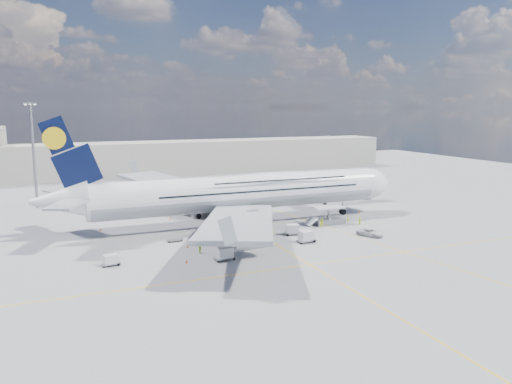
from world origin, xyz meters
name	(u,v)px	position (x,y,z in m)	size (l,w,h in m)	color
ground	(260,235)	(0.00, 0.00, 0.00)	(300.00, 300.00, 0.00)	gray
taxi_line_main	(260,235)	(0.00, 0.00, 0.01)	(0.25, 220.00, 0.01)	#EBB00C
taxi_line_cross	(310,265)	(0.00, -20.00, 0.01)	(120.00, 0.25, 0.01)	#EBB00C
taxi_line_diag	(300,218)	(14.00, 10.00, 0.01)	(0.25, 100.00, 0.01)	#EBB00C
airliner	(242,192)	(0.26, 10.00, 6.87)	(77.26, 79.15, 23.71)	white
jet_bridge	(336,178)	(29.81, 20.94, 6.85)	(18.80, 12.10, 8.50)	#B7B7BC
cargo_loader	(328,218)	(16.82, 2.89, 1.25)	(8.53, 3.20, 3.67)	silver
light_mast	(34,154)	(-40.00, 45.00, 13.21)	(3.00, 0.70, 25.50)	gray
terminal	(158,158)	(0.00, 95.00, 6.00)	(180.00, 16.00, 12.00)	#B2AD9E
tree_line	(222,150)	(40.00, 140.00, 4.00)	(160.00, 6.00, 8.00)	#193814
dolly_row_a	(225,253)	(-11.54, -12.70, 1.14)	(3.55, 2.21, 2.12)	gray
dolly_row_b	(237,242)	(-6.27, -4.36, 0.30)	(2.88, 1.97, 0.39)	gray
dolly_row_c	(175,240)	(-16.34, 1.62, 0.31)	(2.80, 1.55, 0.41)	gray
dolly_back	(110,260)	(-28.86, -8.55, 0.94)	(2.98, 1.93, 1.75)	gray
dolly_nose_far	(292,229)	(5.81, -2.36, 1.10)	(3.57, 2.52, 2.05)	gray
dolly_nose_near	(306,236)	(5.69, -8.26, 1.15)	(3.60, 2.28, 2.14)	gray
baggage_tug	(250,236)	(-2.83, -2.15, 0.67)	(2.65, 1.71, 1.53)	white
catering_truck_inner	(206,208)	(-4.70, 19.59, 2.03)	(7.25, 2.96, 4.30)	gray
catering_truck_outer	(133,195)	(-17.17, 43.01, 1.96)	(7.12, 2.83, 4.23)	gray
service_van	(370,232)	(19.19, -8.94, 0.72)	(2.40, 5.21, 1.45)	silver
crew_nose	(348,219)	(21.51, 2.34, 0.86)	(0.63, 0.41, 1.72)	#C3E418
crew_loader	(322,224)	(13.61, -0.26, 1.00)	(0.98, 0.76, 2.01)	#D9ED19
crew_wing	(200,248)	(-14.15, -7.52, 0.87)	(1.02, 0.43, 1.74)	#A7E818
crew_van	(360,221)	(22.85, -0.04, 0.81)	(0.79, 0.52, 1.62)	#AEDB17
crew_tug	(272,233)	(1.43, -2.50, 0.91)	(1.17, 0.67, 1.82)	#C0E117
cone_nose	(360,212)	(29.53, 9.78, 0.27)	(0.44, 0.44, 0.56)	#FF5E0D
cone_wing_left_inner	(170,218)	(-12.96, 19.92, 0.28)	(0.45, 0.45, 0.58)	#FF5E0D
cone_wing_left_outer	(170,201)	(-8.34, 39.53, 0.27)	(0.45, 0.45, 0.57)	#FF5E0D
cone_wing_right_inner	(188,246)	(-15.16, -3.25, 0.25)	(0.41, 0.41, 0.53)	#FF5E0D
cone_wing_right_outer	(186,261)	(-17.62, -11.76, 0.26)	(0.42, 0.42, 0.53)	#FF5E0D
cone_tail	(100,229)	(-28.14, 15.30, 0.27)	(0.44, 0.44, 0.57)	#FF5E0D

